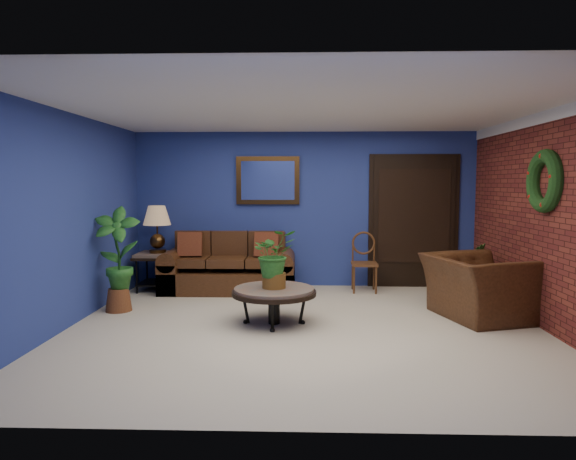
{
  "coord_description": "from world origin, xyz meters",
  "views": [
    {
      "loc": [
        -0.01,
        -5.83,
        1.68
      ],
      "look_at": [
        -0.21,
        0.55,
        1.09
      ],
      "focal_mm": 32.0,
      "sensor_mm": 36.0,
      "label": 1
    }
  ],
  "objects_px": {
    "end_table": "(158,262)",
    "armchair": "(478,287)",
    "sofa": "(229,271)",
    "coffee_table": "(274,293)",
    "side_chair": "(364,258)",
    "table_lamp": "(157,223)"
  },
  "relations": [
    {
      "from": "end_table",
      "to": "armchair",
      "type": "xyz_separation_m",
      "value": [
        4.45,
        -1.53,
        -0.07
      ]
    },
    {
      "from": "sofa",
      "to": "armchair",
      "type": "xyz_separation_m",
      "value": [
        3.33,
        -1.56,
        0.09
      ]
    },
    {
      "from": "sofa",
      "to": "coffee_table",
      "type": "bearing_deg",
      "value": -66.77
    },
    {
      "from": "sofa",
      "to": "armchair",
      "type": "distance_m",
      "value": 3.68
    },
    {
      "from": "coffee_table",
      "to": "armchair",
      "type": "xyz_separation_m",
      "value": [
        2.52,
        0.34,
        0.01
      ]
    },
    {
      "from": "sofa",
      "to": "side_chair",
      "type": "xyz_separation_m",
      "value": [
        2.1,
        0.04,
        0.22
      ]
    },
    {
      "from": "side_chair",
      "to": "armchair",
      "type": "height_order",
      "value": "side_chair"
    },
    {
      "from": "coffee_table",
      "to": "sofa",
      "type": "bearing_deg",
      "value": 113.23
    },
    {
      "from": "table_lamp",
      "to": "armchair",
      "type": "bearing_deg",
      "value": -18.98
    },
    {
      "from": "sofa",
      "to": "coffee_table",
      "type": "height_order",
      "value": "sofa"
    },
    {
      "from": "sofa",
      "to": "side_chair",
      "type": "bearing_deg",
      "value": 1.12
    },
    {
      "from": "table_lamp",
      "to": "end_table",
      "type": "bearing_deg",
      "value": -63.43
    },
    {
      "from": "coffee_table",
      "to": "end_table",
      "type": "bearing_deg",
      "value": 135.95
    },
    {
      "from": "side_chair",
      "to": "sofa",
      "type": "bearing_deg",
      "value": -177.28
    },
    {
      "from": "coffee_table",
      "to": "table_lamp",
      "type": "distance_m",
      "value": 2.77
    },
    {
      "from": "sofa",
      "to": "end_table",
      "type": "xyz_separation_m",
      "value": [
        -1.12,
        -0.03,
        0.15
      ]
    },
    {
      "from": "coffee_table",
      "to": "armchair",
      "type": "bearing_deg",
      "value": 7.62
    },
    {
      "from": "end_table",
      "to": "sofa",
      "type": "bearing_deg",
      "value": 1.38
    },
    {
      "from": "coffee_table",
      "to": "side_chair",
      "type": "height_order",
      "value": "side_chair"
    },
    {
      "from": "end_table",
      "to": "table_lamp",
      "type": "relative_size",
      "value": 0.92
    },
    {
      "from": "sofa",
      "to": "armchair",
      "type": "height_order",
      "value": "sofa"
    },
    {
      "from": "end_table",
      "to": "armchair",
      "type": "relative_size",
      "value": 0.54
    }
  ]
}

